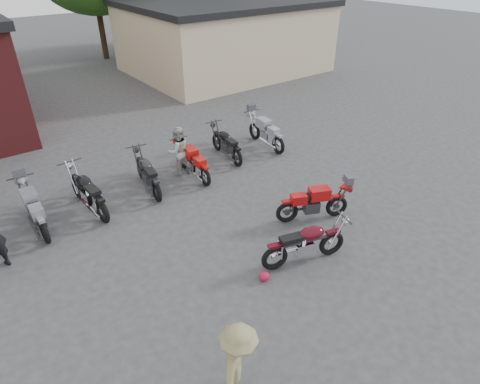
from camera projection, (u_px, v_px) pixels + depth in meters
ground at (298, 265)px, 9.10m from camera, size 90.00×90.00×0.00m
stucco_building at (224, 38)px, 22.78m from camera, size 10.00×8.00×3.50m
vintage_motorcycle at (306, 241)px, 8.93m from camera, size 2.10×1.19×1.16m
sportbike at (314, 201)px, 10.39m from camera, size 1.98×1.37×1.10m
helmet at (264, 276)px, 8.65m from camera, size 0.25×0.25×0.21m
person_light at (178, 151)px, 12.39m from camera, size 0.80×0.64×1.58m
person_tan at (239, 365)px, 6.03m from camera, size 1.15×1.14×1.59m
row_bike_1 at (33, 207)px, 10.04m from camera, size 0.70×2.07×1.20m
row_bike_2 at (87, 190)px, 10.74m from camera, size 0.88×2.18×1.23m
row_bike_3 at (147, 172)px, 11.68m from camera, size 0.94×2.09×1.17m
row_bike_4 at (193, 160)px, 12.38m from camera, size 0.71×1.94×1.11m
row_bike_5 at (226, 142)px, 13.49m from camera, size 0.88×2.02×1.13m
row_bike_6 at (266, 131)px, 14.29m from camera, size 0.85×2.09×1.18m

